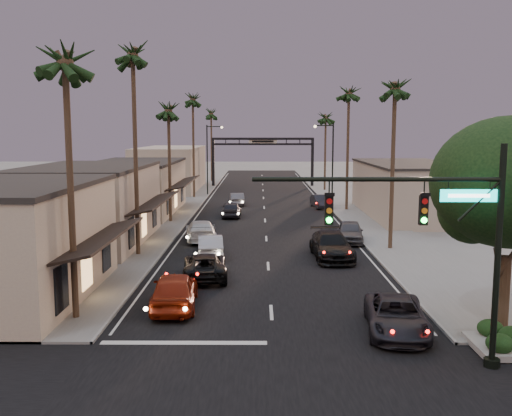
{
  "coord_description": "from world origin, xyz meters",
  "views": [
    {
      "loc": [
        -0.57,
        -15.1,
        8.2
      ],
      "look_at": [
        -0.79,
        27.17,
        2.5
      ],
      "focal_mm": 40.0,
      "sensor_mm": 36.0,
      "label": 1
    }
  ],
  "objects_px": {
    "palm_ra": "(395,83)",
    "palm_far": "(211,111)",
    "palm_lc": "(168,105)",
    "traffic_signal": "(443,224)",
    "curbside_black": "(332,246)",
    "palm_rc": "(326,115)",
    "palm_la": "(65,52)",
    "streetlight_right": "(330,159)",
    "oncoming_red": "(174,290)",
    "corner_tree": "(512,188)",
    "palm_lb": "(133,49)",
    "palm_rb": "(349,90)",
    "palm_ld": "(193,96)",
    "arch": "(263,149)",
    "oncoming_silver": "(210,246)",
    "oncoming_pickup": "(205,266)",
    "curbside_near": "(396,316)",
    "streetlight_left": "(209,154)"
  },
  "relations": [
    {
      "from": "palm_la",
      "to": "curbside_black",
      "type": "distance_m",
      "value": 20.53
    },
    {
      "from": "palm_ra",
      "to": "oncoming_silver",
      "type": "distance_m",
      "value": 16.53
    },
    {
      "from": "palm_ld",
      "to": "oncoming_pickup",
      "type": "bearing_deg",
      "value": -82.68
    },
    {
      "from": "palm_lc",
      "to": "curbside_black",
      "type": "distance_m",
      "value": 21.82
    },
    {
      "from": "palm_ra",
      "to": "palm_rb",
      "type": "distance_m",
      "value": 20.02
    },
    {
      "from": "corner_tree",
      "to": "palm_rb",
      "type": "distance_m",
      "value": 37.12
    },
    {
      "from": "palm_rc",
      "to": "oncoming_red",
      "type": "distance_m",
      "value": 55.78
    },
    {
      "from": "corner_tree",
      "to": "oncoming_red",
      "type": "distance_m",
      "value": 15.22
    },
    {
      "from": "arch",
      "to": "palm_la",
      "type": "distance_m",
      "value": 61.88
    },
    {
      "from": "traffic_signal",
      "to": "palm_rc",
      "type": "distance_m",
      "value": 60.31
    },
    {
      "from": "traffic_signal",
      "to": "palm_ld",
      "type": "distance_m",
      "value": 53.47
    },
    {
      "from": "arch",
      "to": "palm_lb",
      "type": "xyz_separation_m",
      "value": [
        -8.6,
        -48.0,
        7.85
      ]
    },
    {
      "from": "oncoming_pickup",
      "to": "palm_ld",
      "type": "bearing_deg",
      "value": -88.22
    },
    {
      "from": "palm_far",
      "to": "streetlight_left",
      "type": "bearing_deg",
      "value": -86.05
    },
    {
      "from": "palm_rb",
      "to": "palm_rc",
      "type": "distance_m",
      "value": 20.09
    },
    {
      "from": "palm_ra",
      "to": "palm_rc",
      "type": "distance_m",
      "value": 40.01
    },
    {
      "from": "oncoming_red",
      "to": "curbside_near",
      "type": "bearing_deg",
      "value": 157.96
    },
    {
      "from": "traffic_signal",
      "to": "corner_tree",
      "type": "xyz_separation_m",
      "value": [
        3.79,
        3.45,
        0.9
      ]
    },
    {
      "from": "palm_ra",
      "to": "palm_far",
      "type": "xyz_separation_m",
      "value": [
        -16.9,
        54.0,
        0.0
      ]
    },
    {
      "from": "arch",
      "to": "oncoming_red",
      "type": "height_order",
      "value": "arch"
    },
    {
      "from": "oncoming_silver",
      "to": "oncoming_pickup",
      "type": "bearing_deg",
      "value": 85.35
    },
    {
      "from": "streetlight_right",
      "to": "palm_far",
      "type": "bearing_deg",
      "value": 114.76
    },
    {
      "from": "streetlight_left",
      "to": "palm_ld",
      "type": "height_order",
      "value": "palm_ld"
    },
    {
      "from": "palm_lc",
      "to": "traffic_signal",
      "type": "bearing_deg",
      "value": -65.94
    },
    {
      "from": "palm_ld",
      "to": "oncoming_silver",
      "type": "relative_size",
      "value": 3.16
    },
    {
      "from": "oncoming_red",
      "to": "corner_tree",
      "type": "bearing_deg",
      "value": 163.64
    },
    {
      "from": "palm_ra",
      "to": "palm_rc",
      "type": "xyz_separation_m",
      "value": [
        0.0,
        40.0,
        -0.97
      ]
    },
    {
      "from": "palm_lb",
      "to": "palm_ra",
      "type": "xyz_separation_m",
      "value": [
        17.2,
        2.0,
        -1.94
      ]
    },
    {
      "from": "palm_rc",
      "to": "oncoming_pickup",
      "type": "relative_size",
      "value": 2.38
    },
    {
      "from": "streetlight_right",
      "to": "oncoming_silver",
      "type": "bearing_deg",
      "value": -114.59
    },
    {
      "from": "traffic_signal",
      "to": "oncoming_pickup",
      "type": "xyz_separation_m",
      "value": [
        -9.3,
        12.14,
        -4.37
      ]
    },
    {
      "from": "streetlight_right",
      "to": "streetlight_left",
      "type": "bearing_deg",
      "value": 136.79
    },
    {
      "from": "streetlight_left",
      "to": "palm_ld",
      "type": "xyz_separation_m",
      "value": [
        -1.68,
        -3.0,
        7.09
      ]
    },
    {
      "from": "traffic_signal",
      "to": "palm_ra",
      "type": "xyz_separation_m",
      "value": [
        2.91,
        20.0,
        6.36
      ]
    },
    {
      "from": "traffic_signal",
      "to": "curbside_near",
      "type": "bearing_deg",
      "value": 100.36
    },
    {
      "from": "corner_tree",
      "to": "palm_ra",
      "type": "distance_m",
      "value": 17.45
    },
    {
      "from": "corner_tree",
      "to": "palm_far",
      "type": "xyz_separation_m",
      "value": [
        -17.78,
        70.55,
        5.46
      ]
    },
    {
      "from": "palm_la",
      "to": "palm_far",
      "type": "xyz_separation_m",
      "value": [
        0.3,
        69.0,
        0.0
      ]
    },
    {
      "from": "streetlight_right",
      "to": "oncoming_red",
      "type": "distance_m",
      "value": 36.49
    },
    {
      "from": "traffic_signal",
      "to": "curbside_black",
      "type": "relative_size",
      "value": 1.45
    },
    {
      "from": "palm_ld",
      "to": "palm_ra",
      "type": "height_order",
      "value": "palm_ld"
    },
    {
      "from": "corner_tree",
      "to": "palm_ra",
      "type": "relative_size",
      "value": 0.67
    },
    {
      "from": "corner_tree",
      "to": "palm_lc",
      "type": "distance_m",
      "value": 34.09
    },
    {
      "from": "palm_lb",
      "to": "oncoming_silver",
      "type": "xyz_separation_m",
      "value": [
        4.83,
        -0.36,
        -12.65
      ]
    },
    {
      "from": "palm_lc",
      "to": "palm_rc",
      "type": "xyz_separation_m",
      "value": [
        17.2,
        28.0,
        0.0
      ]
    },
    {
      "from": "palm_lc",
      "to": "curbside_near",
      "type": "height_order",
      "value": "palm_lc"
    },
    {
      "from": "arch",
      "to": "streetlight_right",
      "type": "bearing_deg",
      "value": -74.53
    },
    {
      "from": "palm_la",
      "to": "palm_ra",
      "type": "relative_size",
      "value": 1.0
    },
    {
      "from": "palm_lc",
      "to": "palm_ra",
      "type": "height_order",
      "value": "palm_ra"
    },
    {
      "from": "oncoming_pickup",
      "to": "curbside_black",
      "type": "height_order",
      "value": "curbside_black"
    }
  ]
}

